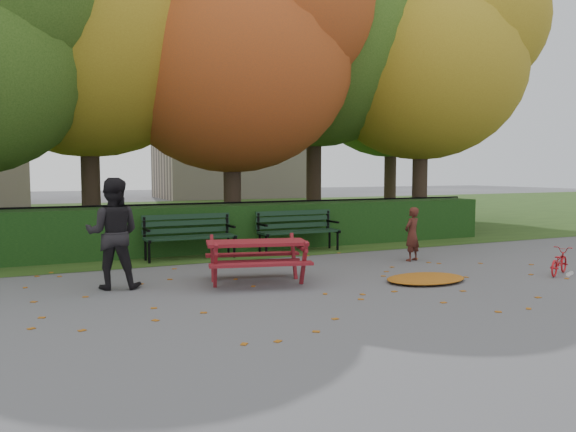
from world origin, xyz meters
name	(u,v)px	position (x,y,z in m)	size (l,w,h in m)	color
ground	(340,288)	(0.00, 0.00, 0.00)	(90.00, 90.00, 0.00)	#5F5F63
grass_strip	(151,217)	(0.00, 14.00, 0.01)	(90.00, 90.00, 0.00)	#243E14
building_right	(229,106)	(8.00, 28.00, 6.00)	(9.00, 6.00, 12.00)	#B9A694
hedge	(237,227)	(0.00, 4.50, 0.50)	(13.00, 0.90, 1.00)	black
iron_fence	(225,223)	(0.00, 5.30, 0.54)	(14.00, 0.04, 1.02)	black
tree_b	(103,13)	(-2.44, 6.75, 5.40)	(6.72, 6.40, 8.79)	#2F241A
tree_c	(247,45)	(0.83, 5.96, 4.82)	(6.30, 6.00, 8.00)	#2F241A
tree_d	(330,23)	(3.88, 7.23, 5.98)	(7.14, 6.80, 9.58)	#2F241A
tree_e	(436,54)	(6.52, 5.77, 5.08)	(6.09, 5.80, 8.16)	#2F241A
tree_g	(403,71)	(8.33, 9.76, 5.37)	(6.30, 6.00, 8.55)	#2F241A
bench_left	(189,233)	(-1.30, 3.70, 0.52)	(1.80, 0.57, 0.88)	black
bench_right	(297,227)	(1.10, 3.70, 0.52)	(1.80, 0.57, 0.88)	black
picnic_table	(257,250)	(-0.99, 0.86, 0.51)	(1.79, 1.57, 0.75)	maroon
leaf_pile	(426,278)	(1.48, -0.17, 0.05)	(1.34, 0.93, 0.09)	brown
leaf_scatter	(330,284)	(0.00, 0.30, 0.01)	(9.00, 5.70, 0.01)	brown
child	(412,234)	(2.54, 1.58, 0.52)	(0.38, 0.25, 1.05)	#461D16
adult	(113,233)	(-3.07, 1.38, 0.82)	(0.80, 0.62, 1.65)	black
bicycle	(559,261)	(3.87, -0.66, 0.23)	(0.30, 0.86, 0.45)	#B71017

